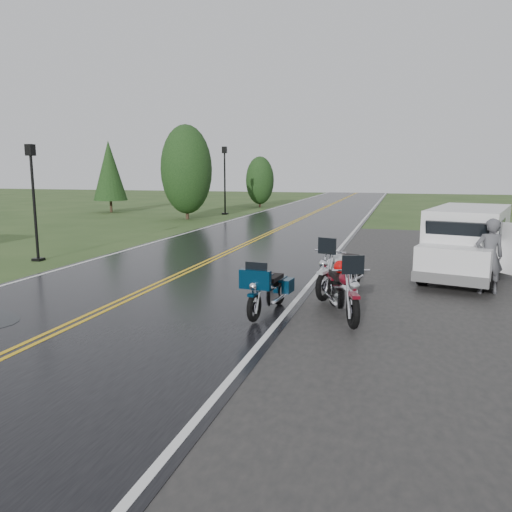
{
  "coord_description": "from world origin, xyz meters",
  "views": [
    {
      "loc": [
        6.05,
        -9.03,
        2.97
      ],
      "look_at": [
        2.8,
        2.0,
        1.0
      ],
      "focal_mm": 35.0,
      "sensor_mm": 36.0,
      "label": 1
    }
  ],
  "objects_px": {
    "motorcycle_red": "(353,297)",
    "lamp_post_far_left": "(225,180)",
    "motorcycle_teal": "(254,295)",
    "person_at_van": "(489,258)",
    "van_white": "(425,248)",
    "lamp_post_near_left": "(34,203)",
    "motorcycle_silver": "(324,273)"
  },
  "relations": [
    {
      "from": "lamp_post_near_left",
      "to": "motorcycle_silver",
      "type": "bearing_deg",
      "value": -15.43
    },
    {
      "from": "van_white",
      "to": "lamp_post_far_left",
      "type": "relative_size",
      "value": 1.1
    },
    {
      "from": "person_at_van",
      "to": "lamp_post_near_left",
      "type": "relative_size",
      "value": 0.47
    },
    {
      "from": "motorcycle_teal",
      "to": "motorcycle_silver",
      "type": "bearing_deg",
      "value": 67.02
    },
    {
      "from": "van_white",
      "to": "person_at_van",
      "type": "bearing_deg",
      "value": -6.54
    },
    {
      "from": "motorcycle_teal",
      "to": "person_at_van",
      "type": "bearing_deg",
      "value": 45.37
    },
    {
      "from": "motorcycle_silver",
      "to": "person_at_van",
      "type": "xyz_separation_m",
      "value": [
        3.66,
        1.96,
        0.21
      ]
    },
    {
      "from": "motorcycle_teal",
      "to": "van_white",
      "type": "relative_size",
      "value": 0.39
    },
    {
      "from": "motorcycle_silver",
      "to": "person_at_van",
      "type": "bearing_deg",
      "value": 45.47
    },
    {
      "from": "van_white",
      "to": "lamp_post_near_left",
      "type": "relative_size",
      "value": 1.32
    },
    {
      "from": "van_white",
      "to": "lamp_post_near_left",
      "type": "xyz_separation_m",
      "value": [
        -12.21,
        0.25,
        0.93
      ]
    },
    {
      "from": "motorcycle_red",
      "to": "van_white",
      "type": "bearing_deg",
      "value": 52.69
    },
    {
      "from": "person_at_van",
      "to": "van_white",
      "type": "bearing_deg",
      "value": -30.94
    },
    {
      "from": "motorcycle_red",
      "to": "motorcycle_teal",
      "type": "relative_size",
      "value": 1.15
    },
    {
      "from": "motorcycle_silver",
      "to": "lamp_post_near_left",
      "type": "height_order",
      "value": "lamp_post_near_left"
    },
    {
      "from": "motorcycle_red",
      "to": "lamp_post_near_left",
      "type": "xyz_separation_m",
      "value": [
        -10.83,
        4.6,
        1.25
      ]
    },
    {
      "from": "lamp_post_far_left",
      "to": "van_white",
      "type": "bearing_deg",
      "value": -56.86
    },
    {
      "from": "lamp_post_far_left",
      "to": "lamp_post_near_left",
      "type": "bearing_deg",
      "value": -89.7
    },
    {
      "from": "motorcycle_teal",
      "to": "van_white",
      "type": "height_order",
      "value": "van_white"
    },
    {
      "from": "van_white",
      "to": "person_at_van",
      "type": "distance_m",
      "value": 1.55
    },
    {
      "from": "motorcycle_red",
      "to": "person_at_van",
      "type": "height_order",
      "value": "person_at_van"
    },
    {
      "from": "person_at_van",
      "to": "lamp_post_near_left",
      "type": "xyz_separation_m",
      "value": [
        -13.67,
        0.8,
        1.02
      ]
    },
    {
      "from": "lamp_post_far_left",
      "to": "motorcycle_silver",
      "type": "bearing_deg",
      "value": -64.69
    },
    {
      "from": "motorcycle_red",
      "to": "motorcycle_silver",
      "type": "bearing_deg",
      "value": 94.44
    },
    {
      "from": "person_at_van",
      "to": "lamp_post_far_left",
      "type": "xyz_separation_m",
      "value": [
        -13.76,
        19.4,
        1.4
      ]
    },
    {
      "from": "motorcycle_silver",
      "to": "van_white",
      "type": "bearing_deg",
      "value": 65.89
    },
    {
      "from": "lamp_post_far_left",
      "to": "person_at_van",
      "type": "bearing_deg",
      "value": -54.65
    },
    {
      "from": "lamp_post_near_left",
      "to": "lamp_post_far_left",
      "type": "xyz_separation_m",
      "value": [
        -0.1,
        18.6,
        0.38
      ]
    },
    {
      "from": "motorcycle_red",
      "to": "van_white",
      "type": "height_order",
      "value": "van_white"
    },
    {
      "from": "motorcycle_red",
      "to": "lamp_post_far_left",
      "type": "distance_m",
      "value": 25.7
    },
    {
      "from": "van_white",
      "to": "motorcycle_silver",
      "type": "bearing_deg",
      "value": -117.37
    },
    {
      "from": "motorcycle_silver",
      "to": "lamp_post_near_left",
      "type": "bearing_deg",
      "value": -178.15
    }
  ]
}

